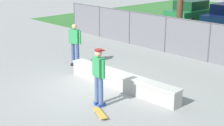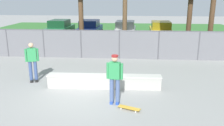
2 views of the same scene
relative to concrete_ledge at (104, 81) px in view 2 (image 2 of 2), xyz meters
The scene contains 11 objects.
ground_plane 1.23m from the concrete_ledge, 133.07° to the right, with size 80.00×80.00×0.00m, color gray.
grass_strip 15.41m from the concrete_ledge, 93.04° to the left, with size 28.93×20.00×0.02m, color #336B2D.
concrete_ledge is the anchor object (origin of this frame).
skateboarder 1.80m from the concrete_ledge, 70.07° to the right, with size 0.60×0.34×1.84m.
skateboard 2.29m from the concrete_ledge, 61.15° to the right, with size 0.82×0.49×0.09m.
chainlink_fence 5.19m from the concrete_ledge, 99.13° to the left, with size 17.00×0.07×1.80m.
car_green 13.96m from the concrete_ledge, 113.84° to the left, with size 2.12×4.25×1.66m.
car_blue 13.16m from the concrete_ledge, 102.23° to the left, with size 2.12×4.25×1.66m.
car_white 12.16m from the concrete_ledge, 87.33° to the left, with size 2.12×4.25×1.66m.
car_yellow 12.69m from the concrete_ledge, 72.88° to the left, with size 2.12×4.25×1.66m.
bystander 3.43m from the concrete_ledge, behind, with size 0.57×0.38×1.82m.
Camera 2 is at (1.93, -8.74, 3.81)m, focal length 38.53 mm.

